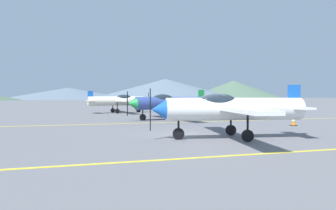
{
  "coord_description": "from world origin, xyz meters",
  "views": [
    {
      "loc": [
        -5.22,
        -13.09,
        1.98
      ],
      "look_at": [
        1.2,
        10.0,
        1.2
      ],
      "focal_mm": 31.04,
      "sensor_mm": 36.0,
      "label": 1
    }
  ],
  "objects_px": {
    "airplane_near": "(229,108)",
    "airplane_mid": "(169,103)",
    "traffic_cone_front": "(294,121)",
    "car_sedan": "(183,104)",
    "airplane_far": "(119,101)"
  },
  "relations": [
    {
      "from": "airplane_near",
      "to": "traffic_cone_front",
      "type": "distance_m",
      "value": 7.97
    },
    {
      "from": "airplane_far",
      "to": "car_sedan",
      "type": "distance_m",
      "value": 9.65
    },
    {
      "from": "airplane_near",
      "to": "airplane_far",
      "type": "bearing_deg",
      "value": 97.45
    },
    {
      "from": "car_sedan",
      "to": "airplane_mid",
      "type": "bearing_deg",
      "value": -113.09
    },
    {
      "from": "airplane_mid",
      "to": "airplane_near",
      "type": "bearing_deg",
      "value": -91.23
    },
    {
      "from": "airplane_mid",
      "to": "car_sedan",
      "type": "height_order",
      "value": "airplane_mid"
    },
    {
      "from": "airplane_near",
      "to": "traffic_cone_front",
      "type": "bearing_deg",
      "value": 30.8
    },
    {
      "from": "airplane_near",
      "to": "car_sedan",
      "type": "bearing_deg",
      "value": 76.08
    },
    {
      "from": "airplane_far",
      "to": "traffic_cone_front",
      "type": "bearing_deg",
      "value": -61.07
    },
    {
      "from": "traffic_cone_front",
      "to": "airplane_near",
      "type": "bearing_deg",
      "value": -149.2
    },
    {
      "from": "airplane_mid",
      "to": "airplane_far",
      "type": "xyz_separation_m",
      "value": [
        -3.03,
        10.39,
        0.0
      ]
    },
    {
      "from": "airplane_far",
      "to": "car_sedan",
      "type": "bearing_deg",
      "value": 21.49
    },
    {
      "from": "airplane_near",
      "to": "airplane_mid",
      "type": "xyz_separation_m",
      "value": [
        0.24,
        10.98,
        0.0
      ]
    },
    {
      "from": "airplane_near",
      "to": "airplane_far",
      "type": "xyz_separation_m",
      "value": [
        -2.79,
        21.36,
        0.0
      ]
    },
    {
      "from": "airplane_near",
      "to": "airplane_mid",
      "type": "height_order",
      "value": "same"
    }
  ]
}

